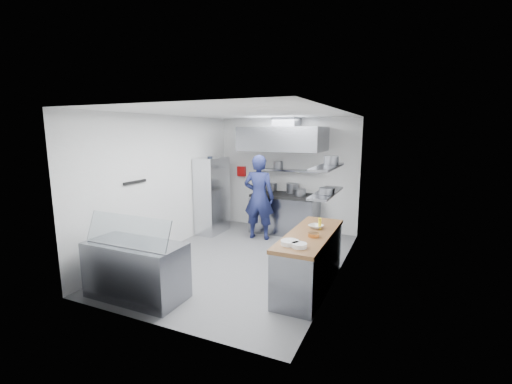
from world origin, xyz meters
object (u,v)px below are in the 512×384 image
at_px(gas_range, 285,214).
at_px(wire_rack, 212,195).
at_px(chef, 259,197).
at_px(display_case, 136,270).

distance_m(gas_range, wire_rack, 1.84).
xyz_separation_m(chef, wire_rack, (-1.25, -0.01, -0.05)).
distance_m(gas_range, display_case, 4.20).
height_order(wire_rack, display_case, wire_rack).
relative_size(chef, display_case, 1.30).
xyz_separation_m(wire_rack, display_case, (0.73, -3.39, -0.50)).
xyz_separation_m(gas_range, wire_rack, (-1.63, -0.71, 0.48)).
xyz_separation_m(chef, display_case, (-0.52, -3.40, -0.55)).
relative_size(wire_rack, display_case, 1.23).
bearing_deg(wire_rack, chef, 0.45).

